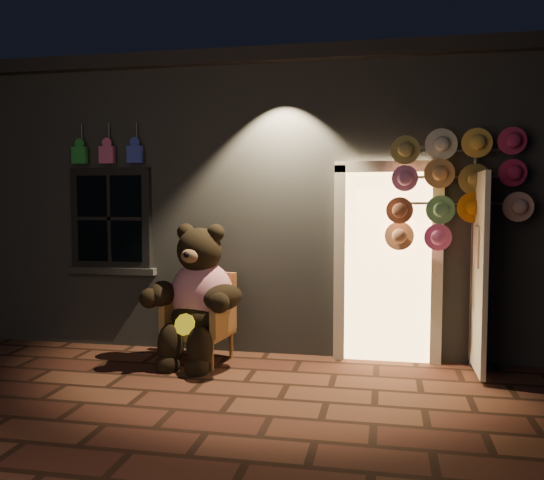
# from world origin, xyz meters

# --- Properties ---
(ground) EXTENTS (60.00, 60.00, 0.00)m
(ground) POSITION_xyz_m (0.00, 0.00, 0.00)
(ground) COLOR brown
(ground) RESTS_ON ground
(shop_building) EXTENTS (7.30, 5.95, 3.51)m
(shop_building) POSITION_xyz_m (0.00, 3.99, 1.74)
(shop_building) COLOR slate
(shop_building) RESTS_ON ground
(wicker_armchair) EXTENTS (0.74, 0.69, 0.96)m
(wicker_armchair) POSITION_xyz_m (-0.65, 1.08, 0.48)
(wicker_armchair) COLOR olive
(wicker_armchair) RESTS_ON ground
(teddy_bear) EXTENTS (1.14, 0.95, 1.58)m
(teddy_bear) POSITION_xyz_m (-0.66, 0.95, 0.72)
(teddy_bear) COLOR #B21338
(teddy_bear) RESTS_ON ground
(hat_rack) EXTENTS (1.41, 0.22, 2.49)m
(hat_rack) POSITION_xyz_m (2.00, 1.28, 1.90)
(hat_rack) COLOR #59595E
(hat_rack) RESTS_ON ground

